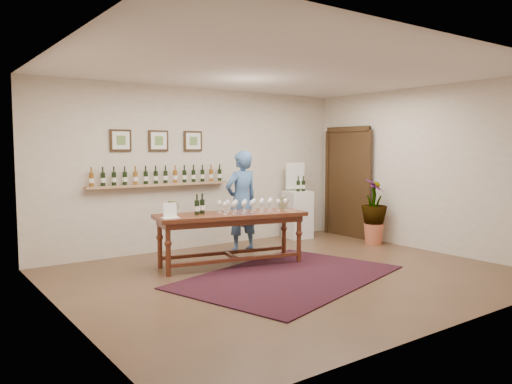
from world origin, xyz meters
TOP-DOWN VIEW (x-y plane):
  - ground at (0.00, 0.00)m, footprint 6.00×6.00m
  - room_shell at (2.11, 1.86)m, footprint 6.00×6.00m
  - rug at (-0.10, -0.10)m, footprint 3.46×2.78m
  - tasting_table at (-0.36, 0.95)m, footprint 2.34×1.16m
  - table_glasses at (-0.05, 0.92)m, footprint 1.40×0.49m
  - table_bottles at (-0.80, 1.10)m, footprint 0.28×0.18m
  - pitcher_left at (-1.19, 1.21)m, footprint 0.17×0.17m
  - pitcher_right at (0.61, 0.89)m, footprint 0.15×0.15m
  - menu_card at (-1.32, 1.02)m, footprint 0.25×0.20m
  - display_pedestal at (1.97, 2.14)m, footprint 0.53×0.53m
  - pedestal_bottles at (1.98, 2.06)m, footprint 0.32×0.13m
  - info_sign at (2.02, 2.28)m, footprint 0.42×0.08m
  - potted_plant at (2.65, 0.80)m, footprint 0.78×0.78m
  - person at (0.34, 1.69)m, footprint 0.64×0.43m

SIDE VIEW (x-z plane):
  - ground at x=0.00m, z-range 0.00..0.00m
  - rug at x=-0.10m, z-range 0.00..0.02m
  - display_pedestal at x=1.97m, z-range 0.00..0.92m
  - potted_plant at x=2.65m, z-range 0.09..1.13m
  - tasting_table at x=-0.36m, z-range 0.28..1.07m
  - person at x=0.34m, z-range 0.00..1.72m
  - table_glasses at x=-0.05m, z-range 0.79..0.98m
  - pitcher_right at x=0.61m, z-range 0.79..0.99m
  - menu_card at x=-1.32m, z-range 0.79..1.00m
  - pitcher_left at x=-1.19m, z-range 0.79..1.01m
  - table_bottles at x=-0.80m, z-range 0.79..1.07m
  - pedestal_bottles at x=1.98m, z-range 0.92..1.24m
  - room_shell at x=2.11m, z-range -1.88..4.12m
  - info_sign at x=2.02m, z-range 0.92..1.50m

